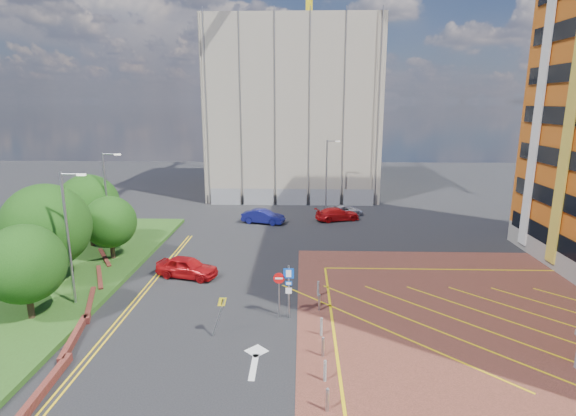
{
  "coord_description": "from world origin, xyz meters",
  "views": [
    {
      "loc": [
        1.21,
        -22.78,
        12.19
      ],
      "look_at": [
        0.38,
        3.7,
        5.9
      ],
      "focal_mm": 28.0,
      "sensor_mm": 36.0,
      "label": 1
    }
  ],
  "objects_px": {
    "tree_b": "(46,226)",
    "tree_d": "(89,204)",
    "tree_c": "(110,222)",
    "tree_a": "(24,264)",
    "car_silver_back": "(344,210)",
    "car_blue_back": "(263,216)",
    "lamp_back": "(327,172)",
    "car_red_left": "(187,267)",
    "car_red_back": "(337,214)",
    "warning_sign": "(220,312)",
    "lamp_left_near": "(69,234)",
    "lamp_left_far": "(107,198)",
    "sign_cluster": "(285,286)"
  },
  "relations": [
    {
      "from": "warning_sign",
      "to": "car_red_back",
      "type": "height_order",
      "value": "warning_sign"
    },
    {
      "from": "tree_a",
      "to": "sign_cluster",
      "type": "distance_m",
      "value": 14.41
    },
    {
      "from": "tree_b",
      "to": "tree_c",
      "type": "bearing_deg",
      "value": 68.2
    },
    {
      "from": "tree_a",
      "to": "tree_b",
      "type": "relative_size",
      "value": 0.8
    },
    {
      "from": "lamp_left_far",
      "to": "car_red_back",
      "type": "relative_size",
      "value": 1.72
    },
    {
      "from": "lamp_left_far",
      "to": "car_red_left",
      "type": "relative_size",
      "value": 1.82
    },
    {
      "from": "lamp_left_near",
      "to": "tree_a",
      "type": "bearing_deg",
      "value": -128.3
    },
    {
      "from": "tree_b",
      "to": "tree_d",
      "type": "relative_size",
      "value": 1.11
    },
    {
      "from": "lamp_left_far",
      "to": "lamp_back",
      "type": "bearing_deg",
      "value": 40.86
    },
    {
      "from": "tree_c",
      "to": "car_red_left",
      "type": "xyz_separation_m",
      "value": [
        6.6,
        -3.01,
        -2.44
      ]
    },
    {
      "from": "lamp_back",
      "to": "car_silver_back",
      "type": "bearing_deg",
      "value": -57.65
    },
    {
      "from": "car_blue_back",
      "to": "lamp_back",
      "type": "bearing_deg",
      "value": -32.17
    },
    {
      "from": "lamp_back",
      "to": "car_silver_back",
      "type": "xyz_separation_m",
      "value": [
        1.8,
        -2.84,
        -3.79
      ]
    },
    {
      "from": "lamp_left_near",
      "to": "car_blue_back",
      "type": "distance_m",
      "value": 22.27
    },
    {
      "from": "car_blue_back",
      "to": "tree_b",
      "type": "bearing_deg",
      "value": 157.45
    },
    {
      "from": "sign_cluster",
      "to": "car_red_back",
      "type": "bearing_deg",
      "value": 78.05
    },
    {
      "from": "lamp_left_far",
      "to": "car_silver_back",
      "type": "height_order",
      "value": "lamp_left_far"
    },
    {
      "from": "tree_c",
      "to": "lamp_left_near",
      "type": "distance_m",
      "value": 8.2
    },
    {
      "from": "lamp_left_near",
      "to": "lamp_left_far",
      "type": "xyz_separation_m",
      "value": [
        -2.0,
        10.0,
        0.0
      ]
    },
    {
      "from": "lamp_back",
      "to": "car_red_left",
      "type": "xyz_separation_m",
      "value": [
        -10.98,
        -21.01,
        -3.61
      ]
    },
    {
      "from": "tree_d",
      "to": "lamp_left_far",
      "type": "relative_size",
      "value": 0.76
    },
    {
      "from": "tree_c",
      "to": "car_red_left",
      "type": "distance_m",
      "value": 7.65
    },
    {
      "from": "sign_cluster",
      "to": "lamp_left_near",
      "type": "bearing_deg",
      "value": 175.44
    },
    {
      "from": "car_blue_back",
      "to": "tree_a",
      "type": "bearing_deg",
      "value": 167.44
    },
    {
      "from": "tree_a",
      "to": "car_silver_back",
      "type": "distance_m",
      "value": 32.2
    },
    {
      "from": "tree_c",
      "to": "lamp_back",
      "type": "relative_size",
      "value": 0.61
    },
    {
      "from": "sign_cluster",
      "to": "car_blue_back",
      "type": "distance_m",
      "value": 20.93
    },
    {
      "from": "tree_b",
      "to": "car_silver_back",
      "type": "distance_m",
      "value": 29.61
    },
    {
      "from": "tree_d",
      "to": "tree_c",
      "type": "bearing_deg",
      "value": -45.0
    },
    {
      "from": "car_blue_back",
      "to": "car_red_back",
      "type": "relative_size",
      "value": 0.94
    },
    {
      "from": "tree_d",
      "to": "car_red_left",
      "type": "distance_m",
      "value": 11.75
    },
    {
      "from": "tree_c",
      "to": "car_blue_back",
      "type": "bearing_deg",
      "value": 47.29
    },
    {
      "from": "tree_b",
      "to": "tree_d",
      "type": "xyz_separation_m",
      "value": [
        -1.0,
        8.0,
        -0.37
      ]
    },
    {
      "from": "car_blue_back",
      "to": "car_red_back",
      "type": "bearing_deg",
      "value": -64.79
    },
    {
      "from": "car_red_left",
      "to": "car_blue_back",
      "type": "xyz_separation_m",
      "value": [
        4.16,
        14.67,
        -0.03
      ]
    },
    {
      "from": "tree_b",
      "to": "car_red_back",
      "type": "xyz_separation_m",
      "value": [
        20.47,
        18.06,
        -3.56
      ]
    },
    {
      "from": "tree_b",
      "to": "lamp_left_near",
      "type": "relative_size",
      "value": 0.84
    },
    {
      "from": "lamp_back",
      "to": "car_silver_back",
      "type": "height_order",
      "value": "lamp_back"
    },
    {
      "from": "lamp_back",
      "to": "tree_c",
      "type": "bearing_deg",
      "value": -134.32
    },
    {
      "from": "car_red_back",
      "to": "car_silver_back",
      "type": "height_order",
      "value": "car_red_back"
    },
    {
      "from": "tree_a",
      "to": "car_silver_back",
      "type": "xyz_separation_m",
      "value": [
        19.88,
        25.16,
        -2.93
      ]
    },
    {
      "from": "lamp_left_near",
      "to": "car_blue_back",
      "type": "xyz_separation_m",
      "value": [
        9.68,
        19.66,
        -3.94
      ]
    },
    {
      "from": "tree_b",
      "to": "car_red_left",
      "type": "distance_m",
      "value": 9.49
    },
    {
      "from": "tree_c",
      "to": "lamp_left_near",
      "type": "relative_size",
      "value": 0.61
    },
    {
      "from": "lamp_back",
      "to": "car_red_left",
      "type": "relative_size",
      "value": 1.82
    },
    {
      "from": "tree_a",
      "to": "tree_b",
      "type": "bearing_deg",
      "value": 106.7
    },
    {
      "from": "lamp_left_near",
      "to": "tree_b",
      "type": "bearing_deg",
      "value": 135.75
    },
    {
      "from": "tree_b",
      "to": "sign_cluster",
      "type": "relative_size",
      "value": 2.11
    },
    {
      "from": "tree_b",
      "to": "lamp_left_far",
      "type": "bearing_deg",
      "value": 81.23
    },
    {
      "from": "lamp_left_near",
      "to": "lamp_back",
      "type": "xyz_separation_m",
      "value": [
        16.5,
        26.0,
        -0.3
      ]
    }
  ]
}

